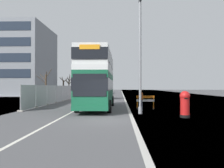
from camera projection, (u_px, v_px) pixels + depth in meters
name	position (u px, v px, depth m)	size (l,w,h in m)	color
ground	(112.00, 121.00, 14.19)	(140.00, 280.00, 0.10)	#4C4C4F
double_decker_bus	(97.00, 79.00, 21.41)	(2.79, 11.05, 4.99)	#145638
lamppost_foreground	(140.00, 59.00, 17.35)	(0.29, 0.70, 8.46)	gray
red_pillar_postbox	(185.00, 103.00, 15.24)	(0.66, 0.66, 1.71)	black
roadworks_barrier	(145.00, 101.00, 21.04)	(1.61, 0.62, 1.18)	orange
construction_site_fence	(59.00, 94.00, 30.73)	(0.44, 24.00, 2.18)	#A8AAAD
car_oncoming_near	(106.00, 92.00, 39.15)	(2.09, 4.49, 2.30)	silver
car_receding_mid	(92.00, 91.00, 49.12)	(1.91, 3.83, 2.19)	maroon
bare_tree_far_verge_near	(46.00, 83.00, 45.27)	(2.85, 2.72, 5.39)	#4C3D2D
bare_tree_far_verge_mid	(63.00, 85.00, 65.95)	(2.32, 2.04, 4.69)	#4C3D2D
bare_tree_far_verge_far	(69.00, 84.00, 66.32)	(2.14, 2.42, 5.36)	#4C3D2D
pedestrian_at_kerb	(141.00, 100.00, 19.48)	(0.34, 0.34, 1.74)	#2D3342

